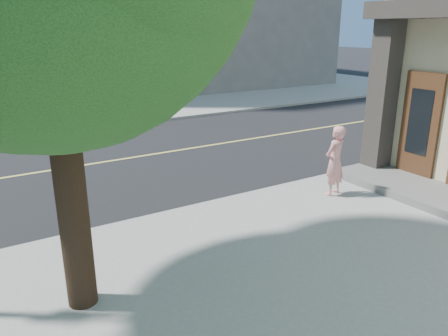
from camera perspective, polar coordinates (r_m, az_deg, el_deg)
sidewalk_ne at (r=32.38m, az=-7.69°, el=11.17°), size 29.00×25.00×0.12m
man_on_phone at (r=10.20m, az=14.33°, el=0.92°), size 0.67×0.52×1.62m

